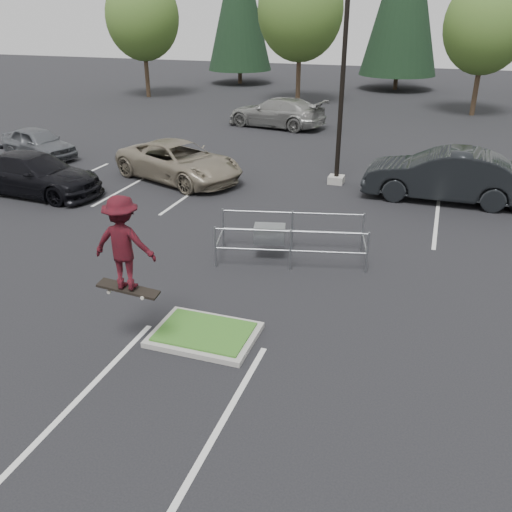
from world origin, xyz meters
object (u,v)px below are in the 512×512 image
(decid_b, at_px, (300,14))
(cart_corral, at_px, (275,234))
(decid_c, at_px, (486,28))
(car_far_silver, at_px, (277,112))
(car_l_tan, at_px, (178,161))
(skateboarder, at_px, (123,244))
(car_r_charc, at_px, (444,175))
(light_pole, at_px, (344,64))
(decid_a, at_px, (143,20))
(car_l_black, at_px, (35,174))
(car_l_grey, at_px, (38,143))

(decid_b, relative_size, cart_corral, 2.22)
(decid_c, relative_size, car_far_silver, 1.44)
(car_l_tan, height_order, car_far_silver, car_far_silver)
(skateboarder, height_order, car_r_charc, skateboarder)
(cart_corral, relative_size, car_l_tan, 0.78)
(light_pole, distance_m, cart_corral, 8.54)
(decid_a, height_order, cart_corral, decid_a)
(car_l_black, distance_m, car_r_charc, 15.16)
(decid_b, height_order, car_l_tan, decid_b)
(decid_a, relative_size, cart_corral, 2.05)
(decid_b, xyz_separation_m, skateboarder, (4.81, -31.40, -3.65))
(light_pole, relative_size, car_l_grey, 2.45)
(car_r_charc, height_order, car_far_silver, car_r_charc)
(decid_b, bearing_deg, car_l_tan, -89.20)
(decid_b, xyz_separation_m, decid_c, (12.00, -0.70, -0.79))
(decid_a, relative_size, decid_b, 0.92)
(skateboarder, xyz_separation_m, car_l_black, (-8.80, 7.87, -1.63))
(light_pole, relative_size, skateboarder, 4.97)
(car_l_grey, distance_m, car_r_charc, 18.06)
(light_pole, relative_size, decid_c, 1.21)
(decid_c, height_order, car_r_charc, decid_c)
(light_pole, distance_m, skateboarder, 13.16)
(decid_a, relative_size, car_r_charc, 1.57)
(skateboarder, distance_m, car_r_charc, 13.49)
(decid_a, height_order, decid_c, decid_a)
(decid_b, distance_m, car_l_tan, 20.76)
(skateboarder, relative_size, car_l_grey, 0.49)
(decid_b, distance_m, car_far_silver, 10.04)
(decid_a, xyz_separation_m, car_l_tan, (12.28, -19.58, -4.81))
(cart_corral, bearing_deg, car_r_charc, 44.42)
(car_l_tan, bearing_deg, decid_c, -10.20)
(skateboarder, relative_size, car_l_black, 0.39)
(light_pole, height_order, car_l_tan, light_pole)
(light_pole, bearing_deg, decid_a, 135.75)
(light_pole, height_order, decid_b, light_pole)
(decid_c, xyz_separation_m, car_r_charc, (-1.44, -18.58, -4.32))
(decid_a, distance_m, car_l_black, 24.86)
(car_l_black, bearing_deg, decid_b, -6.74)
(skateboarder, bearing_deg, decid_a, -68.43)
(decid_a, relative_size, car_far_silver, 1.53)
(car_l_grey, bearing_deg, decid_b, -4.06)
(car_l_tan, bearing_deg, light_pole, -55.06)
(skateboarder, height_order, car_l_grey, skateboarder)
(skateboarder, distance_m, car_far_silver, 23.23)
(car_l_grey, xyz_separation_m, car_r_charc, (18.05, -0.25, 0.23))
(cart_corral, height_order, car_r_charc, car_r_charc)
(car_l_tan, distance_m, car_l_black, 5.49)
(car_l_black, bearing_deg, cart_corral, -101.53)
(decid_b, bearing_deg, decid_c, -3.34)
(decid_a, bearing_deg, car_l_grey, -76.32)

